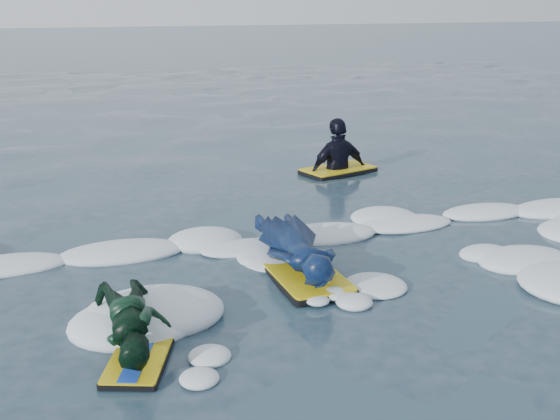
# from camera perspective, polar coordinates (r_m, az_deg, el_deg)

# --- Properties ---
(ground) EXTENTS (120.00, 120.00, 0.00)m
(ground) POSITION_cam_1_polar(r_m,az_deg,el_deg) (6.48, 4.24, -7.03)
(ground) COLOR #1A2F3E
(ground) RESTS_ON ground
(foam_band) EXTENTS (12.00, 3.10, 0.30)m
(foam_band) POSITION_cam_1_polar(r_m,az_deg,el_deg) (7.38, 1.30, -3.92)
(foam_band) COLOR white
(foam_band) RESTS_ON ground
(prone_woman_unit) EXTENTS (0.70, 1.76, 0.45)m
(prone_woman_unit) POSITION_cam_1_polar(r_m,az_deg,el_deg) (6.93, 1.43, -3.28)
(prone_woman_unit) COLOR black
(prone_woman_unit) RESTS_ON ground
(prone_child_unit) EXTENTS (0.65, 1.22, 0.45)m
(prone_child_unit) POSITION_cam_1_polar(r_m,az_deg,el_deg) (5.52, -11.78, -9.23)
(prone_child_unit) COLOR black
(prone_child_unit) RESTS_ON ground
(waiting_rider_unit) EXTENTS (1.28, 0.95, 1.71)m
(waiting_rider_unit) POSITION_cam_1_polar(r_m,az_deg,el_deg) (10.93, 4.73, 3.04)
(waiting_rider_unit) COLOR black
(waiting_rider_unit) RESTS_ON ground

